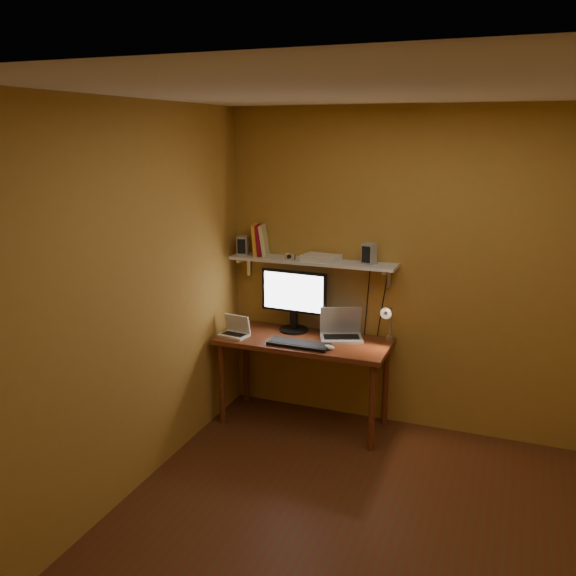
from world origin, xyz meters
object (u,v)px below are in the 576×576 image
at_px(netbook, 236,330).
at_px(speaker_right, 369,254).
at_px(monitor, 294,298).
at_px(mouse, 329,347).
at_px(desk, 304,349).
at_px(desk_lamp, 388,319).
at_px(router, 321,258).
at_px(wall_shelf, 312,262).
at_px(shelf_camera, 290,256).
at_px(speaker_left, 243,245).
at_px(laptop, 341,330).
at_px(keyboard, 299,344).

xyz_separation_m(netbook, speaker_right, (1.03, 0.32, 0.66)).
relative_size(monitor, mouse, 5.99).
relative_size(desk, desk_lamp, 3.73).
bearing_deg(router, speaker_right, 2.56).
distance_m(wall_shelf, shelf_camera, 0.19).
distance_m(monitor, netbook, 0.56).
distance_m(desk, wall_shelf, 0.72).
relative_size(speaker_left, speaker_right, 0.95).
relative_size(monitor, speaker_right, 3.48).
bearing_deg(wall_shelf, desk_lamp, -5.88).
relative_size(laptop, speaker_left, 2.55).
distance_m(keyboard, speaker_left, 1.01).
relative_size(laptop, router, 1.38).
relative_size(desk, keyboard, 2.82).
xyz_separation_m(desk_lamp, speaker_left, (-1.29, 0.06, 0.50)).
xyz_separation_m(keyboard, speaker_left, (-0.64, 0.36, 0.69)).
relative_size(keyboard, desk_lamp, 1.32).
xyz_separation_m(wall_shelf, monitor, (-0.15, -0.02, -0.32)).
bearing_deg(router, wall_shelf, 172.30).
bearing_deg(monitor, desk, -45.27).
xyz_separation_m(speaker_right, router, (-0.39, -0.02, -0.06)).
bearing_deg(shelf_camera, laptop, 1.51).
height_order(speaker_left, speaker_right, speaker_right).
bearing_deg(netbook, wall_shelf, 38.07).
distance_m(laptop, speaker_right, 0.67).
height_order(mouse, speaker_left, speaker_left).
height_order(mouse, desk_lamp, desk_lamp).
relative_size(keyboard, speaker_right, 2.98).
xyz_separation_m(keyboard, router, (0.06, 0.35, 0.64)).
height_order(mouse, shelf_camera, shelf_camera).
bearing_deg(mouse, keyboard, -163.72).
bearing_deg(shelf_camera, speaker_right, 6.04).
height_order(desk, keyboard, keyboard).
bearing_deg(netbook, laptop, 26.40).
bearing_deg(desk_lamp, netbook, -168.57).
distance_m(monitor, mouse, 0.60).
xyz_separation_m(shelf_camera, router, (0.25, 0.05, -0.00)).
xyz_separation_m(wall_shelf, shelf_camera, (-0.17, -0.06, 0.04)).
xyz_separation_m(keyboard, shelf_camera, (-0.19, 0.30, 0.64)).
bearing_deg(desk_lamp, laptop, 177.31).
distance_m(netbook, speaker_right, 1.27).
xyz_separation_m(netbook, desk_lamp, (1.22, 0.25, 0.16)).
xyz_separation_m(mouse, shelf_camera, (-0.44, 0.29, 0.63)).
xyz_separation_m(netbook, speaker_left, (-0.07, 0.31, 0.65)).
height_order(laptop, mouse, laptop).
distance_m(monitor, shelf_camera, 0.36).
relative_size(netbook, shelf_camera, 2.61).
bearing_deg(monitor, shelf_camera, -107.75).
height_order(desk, monitor, monitor).
distance_m(laptop, router, 0.61).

